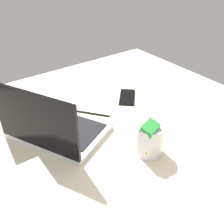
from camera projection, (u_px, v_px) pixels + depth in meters
bed_mattress at (154, 194)px, 84.03cm from camera, size 180.00×140.00×18.00cm
laptop at (54, 128)px, 91.95cm from camera, size 39.80×35.32×23.00cm
snack_cup at (150, 139)px, 84.45cm from camera, size 9.00×9.27×13.74cm
cell_phone at (127, 97)px, 118.46cm from camera, size 14.94×14.44×0.80cm
charger_cable at (90, 113)px, 107.35cm from camera, size 13.74×10.97×0.60cm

